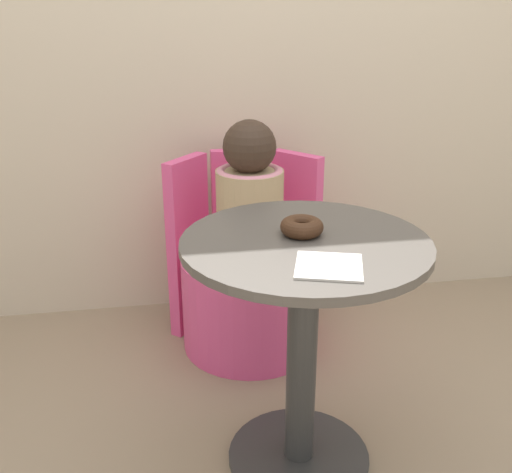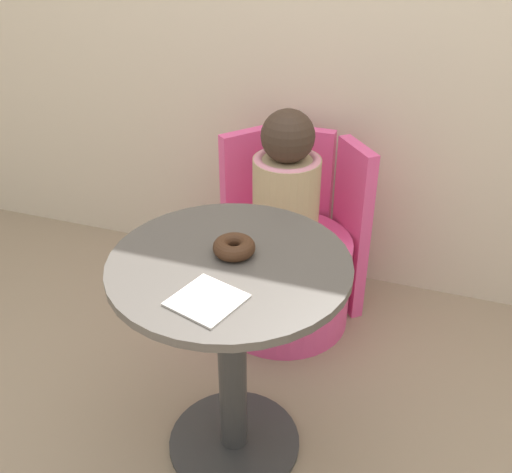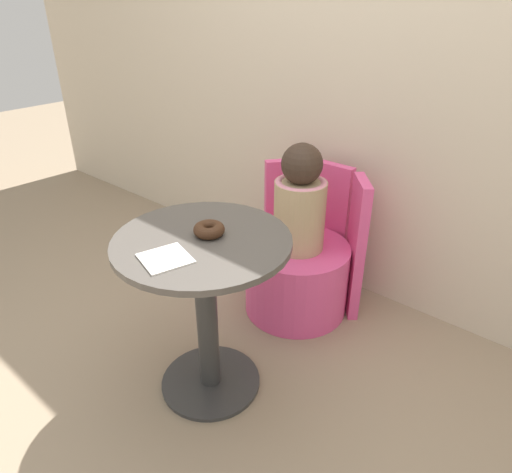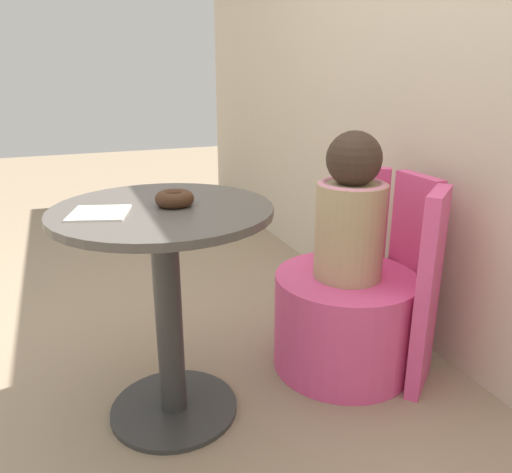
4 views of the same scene
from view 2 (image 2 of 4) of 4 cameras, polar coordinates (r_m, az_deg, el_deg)
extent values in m
plane|color=gray|center=(2.05, 0.29, -20.12)|extent=(12.00, 12.00, 0.00)
cube|color=beige|center=(2.41, 9.62, 21.23)|extent=(6.00, 0.06, 2.40)
cylinder|color=#333333|center=(2.08, -2.07, -18.89)|extent=(0.43, 0.43, 0.02)
cylinder|color=#333333|center=(1.83, -2.27, -11.90)|extent=(0.09, 0.09, 0.68)
cylinder|color=#4C4742|center=(1.61, -2.53, -2.76)|extent=(0.66, 0.66, 0.02)
cylinder|color=#E54C8C|center=(2.44, 2.65, -4.22)|extent=(0.53, 0.53, 0.38)
cube|color=#E54C8C|center=(2.59, 4.60, 2.59)|extent=(0.23, 0.05, 0.73)
cube|color=#E54C8C|center=(2.46, 9.01, 0.65)|extent=(0.18, 0.21, 0.73)
cube|color=#E54C8C|center=(2.56, -0.86, 2.31)|extent=(0.18, 0.21, 0.73)
cylinder|color=tan|center=(2.25, 2.87, 3.31)|extent=(0.25, 0.25, 0.35)
torus|color=pink|center=(2.18, 2.98, 7.13)|extent=(0.25, 0.25, 0.04)
sphere|color=#38281E|center=(2.14, 3.06, 9.52)|extent=(0.19, 0.19, 0.19)
torus|color=#3D2314|center=(1.62, -2.10, -1.01)|extent=(0.12, 0.12, 0.04)
cube|color=silver|center=(1.46, -4.69, -6.06)|extent=(0.19, 0.19, 0.01)
camera|label=1|loc=(0.94, -73.58, -12.21)|focal=42.00mm
camera|label=3|loc=(0.65, 82.29, -4.96)|focal=32.00mm
camera|label=4|loc=(1.43, 56.70, -4.38)|focal=35.00mm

